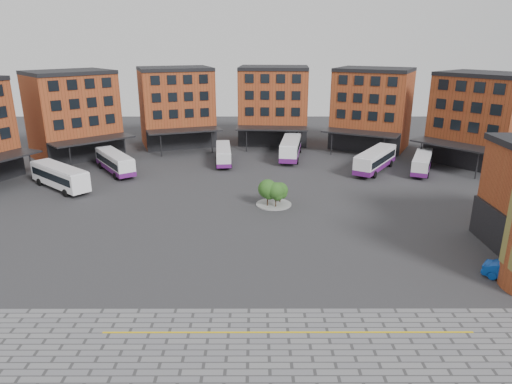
{
  "coord_description": "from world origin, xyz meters",
  "views": [
    {
      "loc": [
        -0.29,
        -41.11,
        19.53
      ],
      "look_at": [
        -0.21,
        5.05,
        4.0
      ],
      "focal_mm": 32.0,
      "sensor_mm": 36.0,
      "label": 1
    }
  ],
  "objects_px": {
    "bus_a": "(60,175)",
    "bus_d": "(291,147)",
    "tree_island": "(274,192)",
    "bus_b": "(115,162)",
    "bus_f": "(422,162)",
    "bus_c": "(223,154)",
    "bus_e": "(375,160)"
  },
  "relations": [
    {
      "from": "bus_b",
      "to": "bus_c",
      "type": "height_order",
      "value": "bus_b"
    },
    {
      "from": "bus_b",
      "to": "bus_d",
      "type": "relative_size",
      "value": 0.83
    },
    {
      "from": "bus_b",
      "to": "bus_d",
      "type": "bearing_deg",
      "value": -16.54
    },
    {
      "from": "tree_island",
      "to": "bus_d",
      "type": "xyz_separation_m",
      "value": [
        3.83,
        23.84,
        0.05
      ]
    },
    {
      "from": "tree_island",
      "to": "bus_d",
      "type": "bearing_deg",
      "value": 80.88
    },
    {
      "from": "bus_a",
      "to": "bus_d",
      "type": "xyz_separation_m",
      "value": [
        32.73,
        17.04,
        -0.01
      ]
    },
    {
      "from": "tree_island",
      "to": "bus_e",
      "type": "bearing_deg",
      "value": 43.79
    },
    {
      "from": "tree_island",
      "to": "bus_e",
      "type": "distance_m",
      "value": 22.6
    },
    {
      "from": "bus_c",
      "to": "bus_e",
      "type": "bearing_deg",
      "value": -16.06
    },
    {
      "from": "bus_c",
      "to": "bus_f",
      "type": "relative_size",
      "value": 1.0
    },
    {
      "from": "bus_a",
      "to": "bus_d",
      "type": "distance_m",
      "value": 36.9
    },
    {
      "from": "bus_a",
      "to": "bus_b",
      "type": "relative_size",
      "value": 0.98
    },
    {
      "from": "bus_c",
      "to": "bus_f",
      "type": "bearing_deg",
      "value": -14.43
    },
    {
      "from": "bus_a",
      "to": "bus_c",
      "type": "relative_size",
      "value": 1.01
    },
    {
      "from": "tree_island",
      "to": "bus_a",
      "type": "distance_m",
      "value": 29.69
    },
    {
      "from": "bus_c",
      "to": "bus_d",
      "type": "bearing_deg",
      "value": 12.04
    },
    {
      "from": "tree_island",
      "to": "bus_b",
      "type": "height_order",
      "value": "tree_island"
    },
    {
      "from": "bus_d",
      "to": "bus_e",
      "type": "xyz_separation_m",
      "value": [
        12.48,
        -8.2,
        -0.1
      ]
    },
    {
      "from": "bus_a",
      "to": "bus_b",
      "type": "height_order",
      "value": "bus_a"
    },
    {
      "from": "bus_c",
      "to": "tree_island",
      "type": "bearing_deg",
      "value": -74.49
    },
    {
      "from": "tree_island",
      "to": "bus_d",
      "type": "relative_size",
      "value": 0.34
    },
    {
      "from": "bus_f",
      "to": "bus_e",
      "type": "bearing_deg",
      "value": -160.54
    },
    {
      "from": "bus_d",
      "to": "bus_e",
      "type": "bearing_deg",
      "value": -24.77
    },
    {
      "from": "bus_c",
      "to": "bus_d",
      "type": "height_order",
      "value": "bus_d"
    },
    {
      "from": "tree_island",
      "to": "bus_d",
      "type": "height_order",
      "value": "bus_d"
    },
    {
      "from": "tree_island",
      "to": "bus_c",
      "type": "relative_size",
      "value": 0.43
    },
    {
      "from": "bus_b",
      "to": "bus_f",
      "type": "xyz_separation_m",
      "value": [
        47.17,
        0.31,
        -0.14
      ]
    },
    {
      "from": "bus_a",
      "to": "bus_f",
      "type": "xyz_separation_m",
      "value": [
        52.32,
        8.33,
        -0.36
      ]
    },
    {
      "from": "bus_b",
      "to": "bus_f",
      "type": "height_order",
      "value": "bus_b"
    },
    {
      "from": "bus_c",
      "to": "bus_e",
      "type": "distance_m",
      "value": 24.31
    },
    {
      "from": "bus_d",
      "to": "bus_f",
      "type": "xyz_separation_m",
      "value": [
        19.59,
        -8.71,
        -0.35
      ]
    },
    {
      "from": "tree_island",
      "to": "bus_a",
      "type": "xyz_separation_m",
      "value": [
        -28.9,
        6.79,
        0.06
      ]
    }
  ]
}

